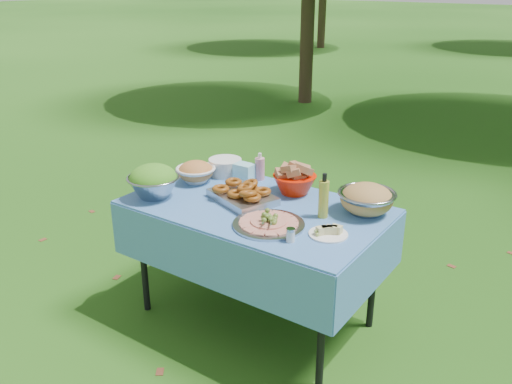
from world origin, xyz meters
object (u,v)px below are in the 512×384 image
at_px(pasta_bowl_steel, 367,199).
at_px(charcuterie_platter, 269,218).
at_px(plate_stack, 225,167).
at_px(salad_bowl, 153,181).
at_px(oil_bottle, 324,196).
at_px(picnic_table, 256,263).
at_px(bread_bowl, 295,179).

relative_size(pasta_bowl_steel, charcuterie_platter, 0.83).
distance_m(plate_stack, charcuterie_platter, 0.83).
xyz_separation_m(salad_bowl, oil_bottle, (0.96, 0.31, 0.03)).
xyz_separation_m(plate_stack, charcuterie_platter, (0.67, -0.49, -0.01)).
height_order(plate_stack, charcuterie_platter, plate_stack).
height_order(picnic_table, salad_bowl, salad_bowl).
relative_size(picnic_table, charcuterie_platter, 3.82).
bearing_deg(plate_stack, oil_bottle, -15.45).
xyz_separation_m(plate_stack, pasta_bowl_steel, (1.02, -0.05, 0.03)).
xyz_separation_m(salad_bowl, charcuterie_platter, (0.78, 0.05, -0.06)).
xyz_separation_m(plate_stack, oil_bottle, (0.85, -0.23, 0.07)).
height_order(picnic_table, pasta_bowl_steel, pasta_bowl_steel).
bearing_deg(oil_bottle, bread_bowl, 145.38).
distance_m(bread_bowl, pasta_bowl_steel, 0.48).
bearing_deg(pasta_bowl_steel, salad_bowl, -156.23).
height_order(bread_bowl, charcuterie_platter, bread_bowl).
distance_m(pasta_bowl_steel, charcuterie_platter, 0.57).
bearing_deg(picnic_table, salad_bowl, -157.46).
xyz_separation_m(salad_bowl, plate_stack, (0.11, 0.55, -0.05)).
height_order(plate_stack, pasta_bowl_steel, pasta_bowl_steel).
xyz_separation_m(plate_stack, bread_bowl, (0.54, -0.02, 0.03)).
height_order(plate_stack, bread_bowl, bread_bowl).
relative_size(picnic_table, pasta_bowl_steel, 4.61).
distance_m(pasta_bowl_steel, oil_bottle, 0.25).
bearing_deg(bread_bowl, pasta_bowl_steel, -3.24).
height_order(charcuterie_platter, oil_bottle, oil_bottle).
xyz_separation_m(pasta_bowl_steel, oil_bottle, (-0.17, -0.18, 0.04)).
height_order(picnic_table, bread_bowl, bread_bowl).
height_order(pasta_bowl_steel, oil_bottle, oil_bottle).
bearing_deg(charcuterie_platter, oil_bottle, 54.94).
bearing_deg(pasta_bowl_steel, charcuterie_platter, -128.37).
bearing_deg(salad_bowl, charcuterie_platter, 3.92).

